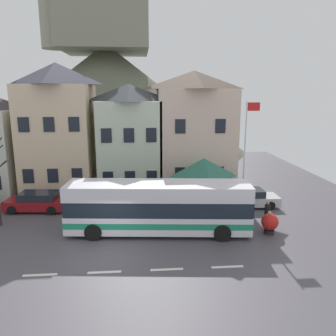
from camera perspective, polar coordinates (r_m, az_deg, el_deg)
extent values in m
cube|color=#4D4951|center=(18.87, -10.11, -14.08)|extent=(40.00, 60.00, 0.06)
cube|color=silver|center=(17.71, -20.82, -16.53)|extent=(1.60, 0.20, 0.01)
cube|color=silver|center=(17.14, -10.70, -16.90)|extent=(1.60, 0.20, 0.01)
cube|color=silver|center=(17.09, -0.20, -16.76)|extent=(1.60, 0.20, 0.01)
cube|color=silver|center=(17.56, 10.01, -16.11)|extent=(1.60, 0.20, 0.01)
cube|color=beige|center=(30.01, -17.75, 4.61)|extent=(5.48, 6.43, 9.01)
pyramid|color=#343441|center=(29.79, -18.46, 14.90)|extent=(5.48, 6.43, 1.75)
cube|color=black|center=(27.83, -22.53, -1.28)|extent=(0.80, 0.06, 1.10)
cube|color=black|center=(27.33, -18.88, -1.24)|extent=(0.80, 0.06, 1.10)
cube|color=black|center=(26.94, -15.12, -1.18)|extent=(0.80, 0.06, 1.10)
cube|color=black|center=(27.22, -23.23, 6.75)|extent=(0.80, 0.06, 1.10)
cube|color=black|center=(26.71, -19.49, 6.95)|extent=(0.80, 0.06, 1.10)
cube|color=black|center=(26.31, -15.61, 7.13)|extent=(0.80, 0.06, 1.10)
cube|color=beige|center=(28.73, -6.41, 3.49)|extent=(5.10, 5.15, 7.72)
pyramid|color=#323639|center=(28.37, -6.64, 12.59)|extent=(5.10, 5.15, 1.37)
cube|color=black|center=(26.69, -10.09, -1.75)|extent=(0.80, 0.06, 1.10)
cube|color=black|center=(26.58, -6.44, -1.69)|extent=(0.80, 0.06, 1.10)
cube|color=black|center=(26.59, -2.77, -1.62)|extent=(0.80, 0.06, 1.10)
cube|color=black|center=(26.07, -10.38, 5.41)|extent=(0.80, 0.06, 1.10)
cube|color=black|center=(25.96, -6.62, 5.50)|extent=(0.80, 0.06, 1.10)
cube|color=black|center=(25.96, -2.85, 5.57)|extent=(0.80, 0.06, 1.10)
cube|color=beige|center=(29.80, 4.28, 4.81)|extent=(6.27, 6.74, 8.68)
pyramid|color=brown|center=(29.54, 4.45, 14.65)|extent=(6.27, 6.74, 1.52)
cube|color=black|center=(26.70, 2.03, -1.04)|extent=(0.80, 0.06, 1.10)
cube|color=black|center=(27.25, 8.58, -0.90)|extent=(0.80, 0.06, 1.10)
cube|color=black|center=(26.07, 2.09, 7.05)|extent=(0.80, 0.06, 1.10)
cube|color=black|center=(26.62, 8.85, 7.02)|extent=(0.80, 0.06, 1.10)
cone|color=#5A5E4A|center=(51.48, -10.22, 11.60)|extent=(40.22, 40.22, 15.24)
cube|color=gray|center=(52.34, -10.69, 22.92)|extent=(12.05, 12.05, 7.76)
cylinder|color=gray|center=(50.30, -18.48, 22.85)|extent=(4.02, 4.02, 7.60)
cube|color=white|center=(20.78, -1.63, -8.80)|extent=(11.15, 3.51, 1.09)
cube|color=#1E8C60|center=(20.76, -1.63, -8.66)|extent=(11.18, 3.53, 0.36)
cube|color=#19232D|center=(20.43, -1.65, -6.18)|extent=(11.05, 3.46, 0.92)
cube|color=white|center=(20.16, -1.67, -3.78)|extent=(11.15, 3.51, 0.86)
cube|color=#19232D|center=(20.94, 13.66, -6.08)|extent=(0.26, 2.05, 0.88)
cylinder|color=black|center=(22.15, 8.29, -8.37)|extent=(1.02, 0.38, 1.00)
cylinder|color=black|center=(20.00, 9.16, -10.77)|extent=(1.02, 0.38, 1.00)
cylinder|color=black|center=(22.43, -11.16, -8.20)|extent=(1.02, 0.38, 1.00)
cylinder|color=black|center=(20.32, -12.52, -10.53)|extent=(1.02, 0.38, 1.00)
cylinder|color=#473D33|center=(26.40, 1.77, -3.16)|extent=(0.14, 0.14, 2.40)
cylinder|color=#473D33|center=(26.97, 8.77, -2.97)|extent=(0.14, 0.14, 2.40)
cylinder|color=#473D33|center=(23.27, 2.71, -5.37)|extent=(0.14, 0.14, 2.40)
cylinder|color=#473D33|center=(23.91, 10.60, -5.08)|extent=(0.14, 0.14, 2.40)
pyramid|color=#276751|center=(24.61, 6.06, 0.10)|extent=(3.60, 3.60, 1.35)
cube|color=maroon|center=(26.36, -21.40, -5.62)|extent=(4.37, 2.19, 0.69)
cube|color=#1E232D|center=(26.11, -21.07, -4.39)|extent=(2.67, 1.82, 0.50)
cylinder|color=black|center=(26.23, -24.90, -6.50)|extent=(0.66, 0.26, 0.64)
cylinder|color=black|center=(27.72, -23.40, -5.36)|extent=(0.66, 0.26, 0.64)
cylinder|color=black|center=(25.17, -19.11, -6.78)|extent=(0.66, 0.26, 0.64)
cylinder|color=black|center=(26.72, -17.90, -5.57)|extent=(0.66, 0.26, 0.64)
cube|color=silver|center=(26.10, 13.24, -5.28)|extent=(4.60, 1.92, 0.66)
cube|color=#1E232D|center=(25.87, 12.82, -4.08)|extent=(2.77, 1.65, 0.50)
cylinder|color=black|center=(27.40, 15.74, -4.98)|extent=(0.64, 0.22, 0.64)
cylinder|color=black|center=(25.86, 16.97, -6.11)|extent=(0.64, 0.22, 0.64)
cylinder|color=black|center=(26.57, 9.57, -5.22)|extent=(0.64, 0.22, 0.64)
cylinder|color=black|center=(24.99, 10.45, -6.42)|extent=(0.64, 0.22, 0.64)
cylinder|color=#2D2D38|center=(23.96, 10.24, -7.00)|extent=(0.13, 0.13, 0.84)
cylinder|color=#2D2D38|center=(24.00, 9.80, -6.94)|extent=(0.13, 0.13, 0.84)
cylinder|color=#7F6B56|center=(23.76, 10.09, -5.36)|extent=(0.30, 0.30, 0.68)
sphere|color=#D1AD89|center=(23.62, 10.13, -4.33)|extent=(0.21, 0.21, 0.21)
cylinder|color=#2D2D38|center=(21.59, 16.85, -9.77)|extent=(0.14, 0.14, 0.72)
cylinder|color=#2D2D38|center=(21.64, 16.38, -9.69)|extent=(0.14, 0.14, 0.72)
cylinder|color=gray|center=(21.40, 16.72, -8.25)|extent=(0.29, 0.29, 0.57)
sphere|color=tan|center=(21.27, 16.78, -7.27)|extent=(0.21, 0.21, 0.21)
cylinder|color=black|center=(22.82, 16.09, -8.32)|extent=(0.17, 0.17, 0.84)
cylinder|color=black|center=(22.74, 16.58, -8.42)|extent=(0.17, 0.17, 0.84)
cylinder|color=black|center=(22.54, 16.45, -6.72)|extent=(0.35, 0.35, 0.64)
sphere|color=#9E7A60|center=(22.41, 16.52, -5.69)|extent=(0.21, 0.21, 0.21)
cylinder|color=#2D2D38|center=(23.63, 12.95, -7.54)|extent=(0.14, 0.14, 0.73)
cylinder|color=#2D2D38|center=(23.80, 12.83, -7.39)|extent=(0.14, 0.14, 0.73)
cylinder|color=#232B38|center=(23.50, 12.97, -5.96)|extent=(0.29, 0.29, 0.68)
sphere|color=tan|center=(23.36, 13.02, -4.93)|extent=(0.20, 0.20, 0.20)
cube|color=#473828|center=(26.94, 5.00, -4.54)|extent=(1.75, 0.45, 0.08)
cube|color=#473828|center=(27.09, 4.93, -3.96)|extent=(1.75, 0.06, 0.40)
cube|color=#2D2D33|center=(26.89, 3.32, -5.05)|extent=(0.08, 0.36, 0.45)
cube|color=#2D2D33|center=(27.15, 6.65, -4.94)|extent=(0.08, 0.36, 0.45)
cylinder|color=silver|center=(24.02, 12.77, 1.57)|extent=(0.10, 0.10, 7.81)
cube|color=red|center=(23.76, 14.24, 10.02)|extent=(0.90, 0.03, 0.56)
cylinder|color=black|center=(21.75, 16.72, -10.26)|extent=(0.62, 0.62, 0.25)
sphere|color=red|center=(21.51, 16.83, -8.68)|extent=(1.03, 1.03, 1.03)
cylinder|color=#382D28|center=(23.34, -26.56, 0.17)|extent=(0.98, 0.35, 0.86)
cylinder|color=#382D28|center=(23.73, -26.45, 0.26)|extent=(0.77, 0.58, 0.66)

